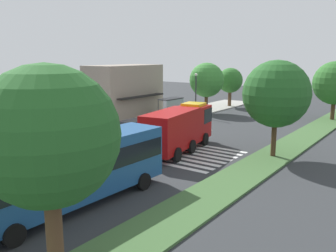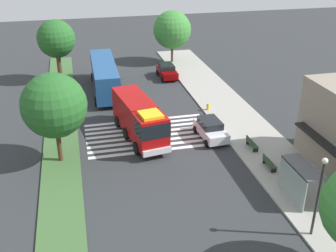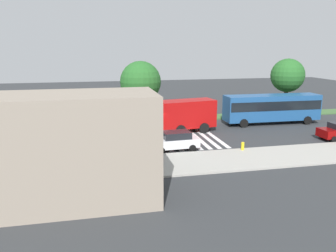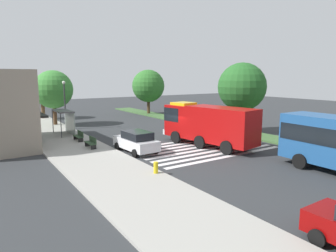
# 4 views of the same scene
# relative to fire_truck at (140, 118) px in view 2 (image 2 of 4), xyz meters

# --- Properties ---
(ground_plane) EXTENTS (120.00, 120.00, 0.00)m
(ground_plane) POSITION_rel_fire_truck_xyz_m (2.22, 0.95, -2.01)
(ground_plane) COLOR #2D3033
(sidewalk) EXTENTS (60.00, 5.23, 0.14)m
(sidewalk) POSITION_rel_fire_truck_xyz_m (2.22, 9.98, -1.94)
(sidewalk) COLOR #9E9B93
(sidewalk) RESTS_ON ground_plane
(median_strip) EXTENTS (60.00, 3.00, 0.14)m
(median_strip) POSITION_rel_fire_truck_xyz_m (2.22, -6.98, -1.94)
(median_strip) COLOR #3D6033
(median_strip) RESTS_ON ground_plane
(crosswalk) EXTENTS (6.75, 11.56, 0.01)m
(crosswalk) POSITION_rel_fire_truck_xyz_m (-0.64, 0.95, -2.01)
(crosswalk) COLOR silver
(crosswalk) RESTS_ON ground_plane
(fire_truck) EXTENTS (9.24, 3.84, 3.63)m
(fire_truck) POSITION_rel_fire_truck_xyz_m (0.00, 0.00, 0.00)
(fire_truck) COLOR #A50C0C
(fire_truck) RESTS_ON ground_plane
(parked_car_west) EXTENTS (4.36, 2.15, 1.70)m
(parked_car_west) POSITION_rel_fire_truck_xyz_m (-15.91, 6.17, -1.13)
(parked_car_west) COLOR #720505
(parked_car_west) RESTS_ON ground_plane
(parked_car_mid) EXTENTS (4.44, 2.29, 1.71)m
(parked_car_mid) POSITION_rel_fire_truck_xyz_m (1.27, 6.17, -1.13)
(parked_car_mid) COLOR silver
(parked_car_mid) RESTS_ON ground_plane
(transit_bus) EXTENTS (11.67, 3.02, 3.50)m
(transit_bus) POSITION_rel_fire_truck_xyz_m (-12.69, -1.95, 0.07)
(transit_bus) COLOR navy
(transit_bus) RESTS_ON ground_plane
(bus_stop_shelter) EXTENTS (3.50, 1.40, 2.46)m
(bus_stop_shelter) POSITION_rel_fire_truck_xyz_m (11.50, 8.87, -0.13)
(bus_stop_shelter) COLOR #4C4C51
(bus_stop_shelter) RESTS_ON sidewalk
(bench_near_shelter) EXTENTS (1.60, 0.50, 0.90)m
(bench_near_shelter) POSITION_rel_fire_truck_xyz_m (7.50, 8.87, -1.42)
(bench_near_shelter) COLOR #2D472D
(bench_near_shelter) RESTS_ON sidewalk
(bench_west_of_shelter) EXTENTS (1.60, 0.50, 0.90)m
(bench_west_of_shelter) POSITION_rel_fire_truck_xyz_m (4.19, 8.87, -1.42)
(bench_west_of_shelter) COLOR #2D472D
(bench_west_of_shelter) RESTS_ON sidewalk
(street_lamp) EXTENTS (0.36, 0.36, 5.36)m
(street_lamp) POSITION_rel_fire_truck_xyz_m (15.22, 7.97, 1.34)
(street_lamp) COLOR #2D2D30
(street_lamp) RESTS_ON sidewalk
(sidewalk_tree_far_west) EXTENTS (5.19, 5.19, 7.10)m
(sidewalk_tree_far_west) POSITION_rel_fire_truck_xyz_m (-22.10, 8.37, 2.63)
(sidewalk_tree_far_west) COLOR #47301E
(sidewalk_tree_far_west) RESTS_ON sidewalk
(median_tree_far_west) EXTENTS (4.51, 4.51, 7.45)m
(median_tree_far_west) POSITION_rel_fire_truck_xyz_m (-17.54, -6.98, 3.29)
(median_tree_far_west) COLOR #513823
(median_tree_far_west) RESTS_ON median_strip
(median_tree_west) EXTENTS (5.05, 5.05, 7.31)m
(median_tree_west) POSITION_rel_fire_truck_xyz_m (2.48, -6.98, 2.90)
(median_tree_west) COLOR #47301E
(median_tree_west) RESTS_ON median_strip
(fire_hydrant) EXTENTS (0.28, 0.28, 0.70)m
(fire_hydrant) POSITION_rel_fire_truck_xyz_m (-4.55, 7.87, -1.52)
(fire_hydrant) COLOR gold
(fire_hydrant) RESTS_ON sidewalk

